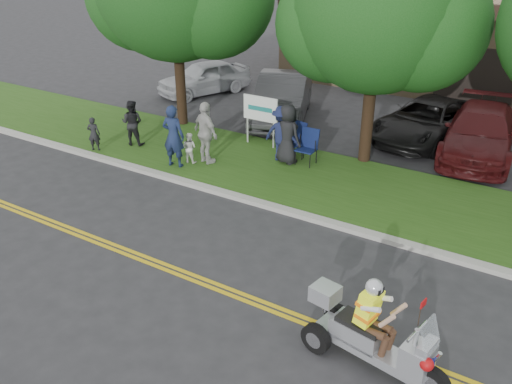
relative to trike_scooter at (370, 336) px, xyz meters
The scene contains 22 objects.
ground 3.95m from the trike_scooter, 166.59° to the left, with size 120.00×120.00×0.00m, color #28282B.
centerline_near 3.86m from the trike_scooter, behind, with size 60.00×0.10×0.01m, color gold.
centerline_far 3.87m from the trike_scooter, behind, with size 60.00×0.10×0.01m, color gold.
curb 5.51m from the trike_scooter, 133.84° to the left, with size 60.00×0.25×0.12m, color #A8A89E.
grass_verge 7.21m from the trike_scooter, 121.89° to the left, with size 60.00×4.00×0.10m, color #254C14.
commercial_building 20.02m from the trike_scooter, 95.17° to the left, with size 18.00×8.20×4.00m.
tree_mid 9.57m from the trike_scooter, 111.74° to the left, with size 5.88×4.80×7.05m.
business_sign 10.08m from the trike_scooter, 131.75° to the left, with size 1.25×0.06×1.75m.
trike_scooter is the anchor object (origin of this frame).
lawn_chair_a 8.90m from the trike_scooter, 126.05° to the left, with size 0.73×0.74×1.14m.
lawn_chair_b 8.41m from the trike_scooter, 123.87° to the left, with size 0.57×0.59×1.07m.
spectator_adult_left 9.26m from the trike_scooter, 149.69° to the left, with size 0.69×0.45×1.89m, color #192547.
spectator_adult_mid 11.61m from the trike_scooter, 152.58° to the left, with size 0.73×0.57×1.50m, color black.
spectator_adult_right 9.08m from the trike_scooter, 143.71° to the left, with size 1.12×0.46×1.90m, color #B8B7B1.
spectator_chair_a 8.70m from the trike_scooter, 129.09° to the left, with size 1.11×0.64×1.72m, color #191F45.
spectator_chair_b 8.50m from the trike_scooter, 128.10° to the left, with size 0.89×0.58×1.82m, color black.
child_left 11.82m from the trike_scooter, 158.63° to the left, with size 0.40×0.26×1.10m, color black.
child_right 9.31m from the trike_scooter, 146.65° to the left, with size 0.46×0.36×0.94m, color white.
parked_car_far_left 17.01m from the trike_scooter, 135.91° to the left, with size 1.68×4.17×1.42m, color #B6B7BD.
parked_car_left 12.92m from the trike_scooter, 125.81° to the left, with size 1.80×5.17×1.70m, color #2F3032.
parked_car_mid 11.38m from the trike_scooter, 101.65° to the left, with size 2.28×4.94×1.37m, color black.
parked_car_right 10.71m from the trike_scooter, 92.52° to the left, with size 2.09×5.15×1.49m, color #410F10.
Camera 1 is at (5.86, -7.77, 6.59)m, focal length 38.00 mm.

